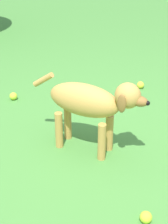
% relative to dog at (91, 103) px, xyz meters
% --- Properties ---
extents(ground, '(14.00, 14.00, 0.00)m').
position_rel_dog_xyz_m(ground, '(-0.20, -0.14, -0.36)').
color(ground, '#478438').
extents(dog, '(0.48, 0.70, 0.55)m').
position_rel_dog_xyz_m(dog, '(0.00, 0.00, 0.00)').
color(dog, '#C69347').
rests_on(dog, ground).
extents(tennis_ball_1, '(0.07, 0.07, 0.07)m').
position_rel_dog_xyz_m(tennis_ball_1, '(0.91, -0.57, -0.33)').
color(tennis_ball_1, yellow).
rests_on(tennis_ball_1, ground).
extents(tennis_ball_2, '(0.07, 0.07, 0.07)m').
position_rel_dog_xyz_m(tennis_ball_2, '(0.80, 0.57, -0.33)').
color(tennis_ball_2, '#C2E334').
rests_on(tennis_ball_2, ground).
extents(tennis_ball_4, '(0.07, 0.07, 0.07)m').
position_rel_dog_xyz_m(tennis_ball_4, '(-0.68, -0.21, -0.33)').
color(tennis_ball_4, '#C2E32F').
rests_on(tennis_ball_4, ground).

